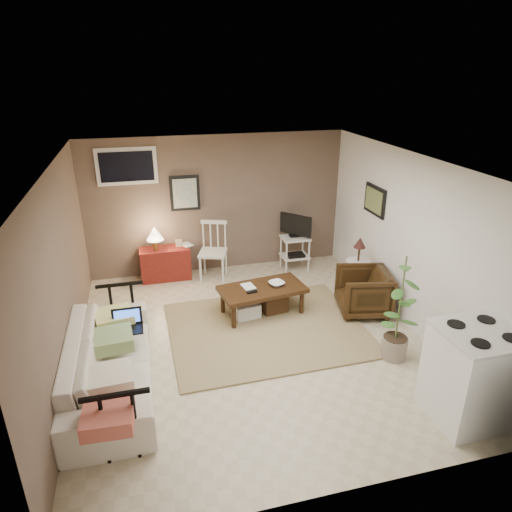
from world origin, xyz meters
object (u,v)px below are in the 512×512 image
object	(u,v)px
coffee_table	(262,298)
tv_stand	(295,241)
spindle_chair	(213,253)
sofa	(108,354)
side_table	(358,260)
armchair	(364,290)
red_console	(165,261)
potted_plant	(400,305)
stove	(474,374)

from	to	relation	value
coffee_table	tv_stand	distance (m)	1.79
spindle_chair	tv_stand	bearing A→B (deg)	-0.23
sofa	coffee_table	bearing A→B (deg)	-60.82
side_table	armchair	distance (m)	0.60
red_console	potted_plant	xyz separation A→B (m)	(2.65, -3.08, 0.42)
sofa	tv_stand	world-z (taller)	tv_stand
sofa	armchair	size ratio (longest dim) A/B	3.11
tv_stand	potted_plant	size ratio (longest dim) A/B	0.72
tv_stand	armchair	xyz separation A→B (m)	(0.47, -1.76, -0.17)
sofa	stove	xyz separation A→B (m)	(3.67, -1.42, 0.07)
sofa	armchair	world-z (taller)	sofa
spindle_chair	potted_plant	distance (m)	3.46
armchair	potted_plant	distance (m)	1.23
sofa	side_table	world-z (taller)	side_table
coffee_table	red_console	bearing A→B (deg)	128.92
coffee_table	spindle_chair	bearing A→B (deg)	108.17
red_console	potted_plant	bearing A→B (deg)	-49.34
armchair	stove	xyz separation A→B (m)	(0.07, -2.29, 0.15)
red_console	tv_stand	bearing A→B (deg)	-4.07
spindle_chair	coffee_table	bearing A→B (deg)	-71.83
spindle_chair	potted_plant	bearing A→B (deg)	-58.03
coffee_table	side_table	bearing A→B (deg)	7.44
coffee_table	side_table	world-z (taller)	side_table
sofa	stove	distance (m)	3.93
armchair	spindle_chair	bearing A→B (deg)	-119.67
coffee_table	potted_plant	xyz separation A→B (m)	(1.35, -1.47, 0.50)
sofa	red_console	world-z (taller)	red_console
spindle_chair	armchair	world-z (taller)	spindle_chair
tv_stand	spindle_chair	bearing A→B (deg)	179.77
armchair	potted_plant	xyz separation A→B (m)	(-0.14, -1.16, 0.38)
armchair	potted_plant	world-z (taller)	potted_plant
potted_plant	stove	size ratio (longest dim) A/B	1.36
sofa	tv_stand	bearing A→B (deg)	-49.99
coffee_table	potted_plant	size ratio (longest dim) A/B	0.93
coffee_table	stove	size ratio (longest dim) A/B	1.26
tv_stand	potted_plant	xyz separation A→B (m)	(0.33, -2.92, 0.21)
red_console	stove	size ratio (longest dim) A/B	0.93
sofa	tv_stand	xyz separation A→B (m)	(3.13, 2.62, 0.09)
tv_stand	side_table	world-z (taller)	tv_stand
tv_stand	armchair	size ratio (longest dim) A/B	1.38
coffee_table	red_console	world-z (taller)	red_console
spindle_chair	potted_plant	world-z (taller)	potted_plant
spindle_chair	stove	xyz separation A→B (m)	(2.03, -4.05, 0.05)
red_console	tv_stand	size ratio (longest dim) A/B	0.95
sofa	red_console	bearing A→B (deg)	-16.22
red_console	spindle_chair	bearing A→B (deg)	-10.92
stove	side_table	bearing A→B (deg)	88.38
potted_plant	coffee_table	bearing A→B (deg)	132.47
sofa	red_console	xyz separation A→B (m)	(0.81, 2.79, -0.12)
sofa	side_table	size ratio (longest dim) A/B	2.32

